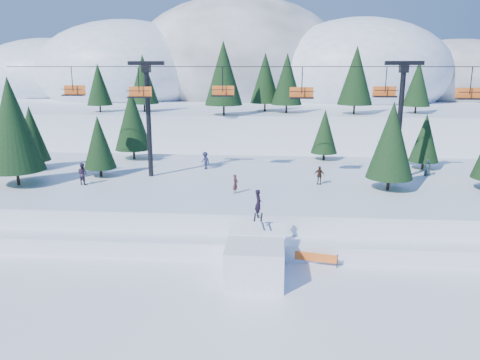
# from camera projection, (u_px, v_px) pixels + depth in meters

# --- Properties ---
(ground) EXTENTS (160.00, 160.00, 0.00)m
(ground) POSITION_uv_depth(u_px,v_px,m) (228.00, 298.00, 25.54)
(ground) COLOR white
(ground) RESTS_ON ground
(mid_shelf) EXTENTS (70.00, 22.00, 2.50)m
(mid_shelf) POSITION_uv_depth(u_px,v_px,m) (248.00, 191.00, 42.68)
(mid_shelf) COLOR white
(mid_shelf) RESTS_ON ground
(berm) EXTENTS (70.00, 6.00, 1.10)m
(berm) POSITION_uv_depth(u_px,v_px,m) (240.00, 237.00, 33.16)
(berm) COLOR white
(berm) RESTS_ON ground
(mountain_ridge) EXTENTS (119.00, 61.48, 26.46)m
(mountain_ridge) POSITION_uv_depth(u_px,v_px,m) (240.00, 80.00, 94.72)
(mountain_ridge) COLOR white
(mountain_ridge) RESTS_ON ground
(jump_kicker) EXTENTS (3.38, 4.61, 5.06)m
(jump_kicker) POSITION_uv_depth(u_px,v_px,m) (255.00, 258.00, 27.78)
(jump_kicker) COLOR white
(jump_kicker) RESTS_ON ground
(chairlift) EXTENTS (46.00, 3.21, 10.28)m
(chairlift) POSITION_uv_depth(u_px,v_px,m) (269.00, 102.00, 40.68)
(chairlift) COLOR black
(chairlift) RESTS_ON mid_shelf
(conifer_stand) EXTENTS (60.68, 16.96, 10.08)m
(conifer_stand) POSITION_uv_depth(u_px,v_px,m) (276.00, 127.00, 42.05)
(conifer_stand) COLOR black
(conifer_stand) RESTS_ON mid_shelf
(distant_skiers) EXTENTS (31.31, 9.62, 1.87)m
(distant_skiers) POSITION_uv_depth(u_px,v_px,m) (221.00, 169.00, 41.87)
(distant_skiers) COLOR #532628
(distant_skiers) RESTS_ON mid_shelf
(banner_near) EXTENTS (2.80, 0.64, 0.90)m
(banner_near) POSITION_uv_depth(u_px,v_px,m) (315.00, 257.00, 29.63)
(banner_near) COLOR black
(banner_near) RESTS_ON ground
(banner_far) EXTENTS (2.72, 0.92, 0.90)m
(banner_far) POSITION_uv_depth(u_px,v_px,m) (355.00, 250.00, 30.86)
(banner_far) COLOR black
(banner_far) RESTS_ON ground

